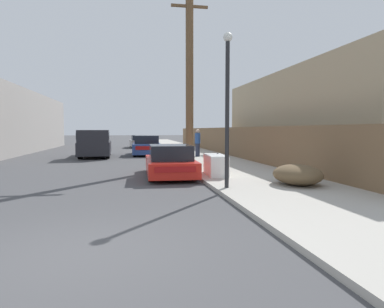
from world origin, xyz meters
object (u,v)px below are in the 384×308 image
(car_parked_far, at_px, (139,142))
(utility_pole, at_px, (190,76))
(discarded_fridge, at_px, (216,165))
(parked_sports_car_red, at_px, (170,162))
(car_parked_mid, at_px, (147,146))
(street_lamp, at_px, (227,98))
(pickup_truck, at_px, (95,144))
(pedestrian, at_px, (198,142))
(brush_pile, at_px, (297,175))

(car_parked_far, distance_m, utility_pole, 18.60)
(discarded_fridge, distance_m, parked_sports_car_red, 1.78)
(parked_sports_car_red, distance_m, car_parked_mid, 11.58)
(street_lamp, bearing_deg, car_parked_far, 93.97)
(parked_sports_car_red, distance_m, utility_pole, 5.59)
(pickup_truck, distance_m, pedestrian, 6.69)
(discarded_fridge, xyz_separation_m, car_parked_far, (-2.14, 22.59, 0.10))
(utility_pole, height_order, pedestrian, utility_pole)
(discarded_fridge, bearing_deg, street_lamp, -93.54)
(parked_sports_car_red, relative_size, pickup_truck, 0.82)
(utility_pole, height_order, brush_pile, utility_pole)
(street_lamp, relative_size, pedestrian, 2.58)
(pickup_truck, distance_m, street_lamp, 14.43)
(parked_sports_car_red, bearing_deg, car_parked_mid, 93.13)
(discarded_fridge, relative_size, brush_pile, 1.05)
(parked_sports_car_red, xyz_separation_m, car_parked_mid, (-0.31, 11.58, 0.09))
(car_parked_far, relative_size, brush_pile, 2.46)
(car_parked_far, relative_size, pedestrian, 2.54)
(car_parked_mid, bearing_deg, pedestrian, -48.02)
(car_parked_mid, relative_size, car_parked_far, 1.07)
(parked_sports_car_red, height_order, car_parked_mid, car_parked_mid)
(parked_sports_car_red, bearing_deg, pickup_truck, 112.13)
(pickup_truck, bearing_deg, discarded_fridge, 114.67)
(discarded_fridge, xyz_separation_m, brush_pile, (1.89, -2.66, -0.06))
(utility_pole, relative_size, street_lamp, 1.93)
(car_parked_far, distance_m, pedestrian, 14.26)
(car_parked_mid, height_order, car_parked_far, car_parked_mid)
(discarded_fridge, height_order, car_parked_mid, car_parked_mid)
(street_lamp, height_order, brush_pile, street_lamp)
(parked_sports_car_red, distance_m, pickup_truck, 10.60)
(car_parked_mid, distance_m, car_parked_far, 10.28)
(street_lamp, bearing_deg, parked_sports_car_red, 109.47)
(discarded_fridge, relative_size, parked_sports_car_red, 0.43)
(car_parked_far, height_order, street_lamp, street_lamp)
(pickup_truck, height_order, street_lamp, street_lamp)
(car_parked_far, bearing_deg, pickup_truck, -107.89)
(parked_sports_car_red, distance_m, car_parked_far, 21.86)
(utility_pole, bearing_deg, street_lamp, -91.50)
(car_parked_far, xyz_separation_m, utility_pole, (1.95, -18.09, 3.84))
(discarded_fridge, distance_m, brush_pile, 3.26)
(car_parked_mid, height_order, utility_pole, utility_pole)
(street_lamp, bearing_deg, discarded_fridge, 82.27)
(car_parked_mid, bearing_deg, car_parked_far, 93.46)
(car_parked_far, height_order, utility_pole, utility_pole)
(pickup_truck, bearing_deg, car_parked_far, -106.95)
(parked_sports_car_red, xyz_separation_m, pedestrian, (2.68, 7.97, 0.44))
(car_parked_mid, distance_m, pickup_truck, 3.80)
(pickup_truck, height_order, pedestrian, pedestrian)
(discarded_fridge, xyz_separation_m, pedestrian, (1.06, 8.70, 0.50))
(pedestrian, bearing_deg, discarded_fridge, -96.94)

